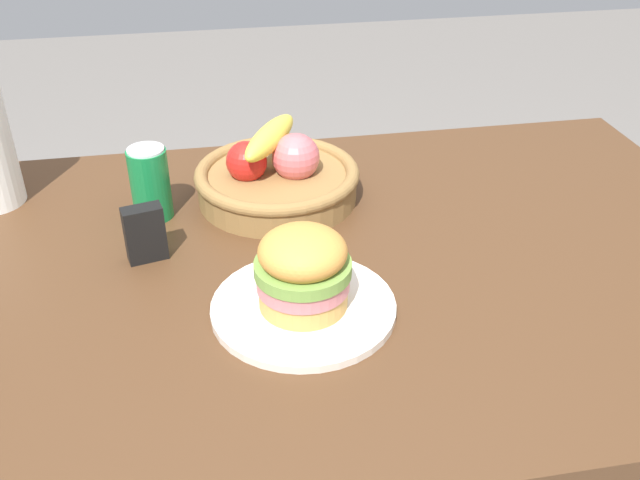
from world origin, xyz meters
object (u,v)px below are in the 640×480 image
object	(u,v)px
sandwich	(303,269)
soda_can	(150,183)
plate	(303,307)
fruit_basket	(277,176)
napkin_holder	(145,234)

from	to	relation	value
sandwich	soda_can	xyz separation A→B (m)	(-0.21, 0.31, -0.01)
plate	fruit_basket	xyz separation A→B (m)	(0.01, 0.33, 0.04)
plate	napkin_holder	world-z (taller)	napkin_holder
soda_can	napkin_holder	world-z (taller)	soda_can
plate	sandwich	distance (m)	0.06
soda_can	fruit_basket	distance (m)	0.22
fruit_basket	plate	bearing A→B (deg)	-91.10
soda_can	fruit_basket	bearing A→B (deg)	6.51
soda_can	fruit_basket	world-z (taller)	fruit_basket
soda_can	napkin_holder	bearing A→B (deg)	-93.25
fruit_basket	napkin_holder	distance (m)	0.27
napkin_holder	fruit_basket	bearing A→B (deg)	21.68
fruit_basket	napkin_holder	xyz separation A→B (m)	(-0.22, -0.16, 0.00)
sandwich	soda_can	bearing A→B (deg)	124.30
fruit_basket	sandwich	bearing A→B (deg)	-91.10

